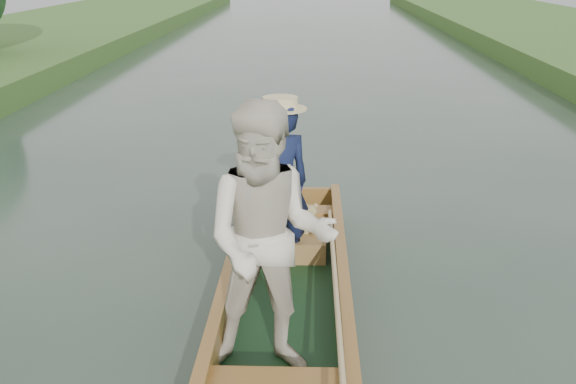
{
  "coord_description": "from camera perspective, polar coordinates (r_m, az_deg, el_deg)",
  "views": [
    {
      "loc": [
        0.21,
        -5.88,
        3.05
      ],
      "look_at": [
        0.0,
        0.6,
        0.95
      ],
      "focal_mm": 45.0,
      "sensor_mm": 36.0,
      "label": 1
    }
  ],
  "objects": [
    {
      "name": "ground",
      "position": [
        6.63,
        -0.17,
        -9.45
      ],
      "size": [
        120.0,
        120.0,
        0.0
      ],
      "primitive_type": "plane",
      "color": "#283D30",
      "rests_on": "ground"
    },
    {
      "name": "punt",
      "position": [
        5.99,
        -0.85,
        -4.36
      ],
      "size": [
        1.15,
        5.03,
        2.14
      ],
      "color": "black",
      "rests_on": "ground"
    }
  ]
}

